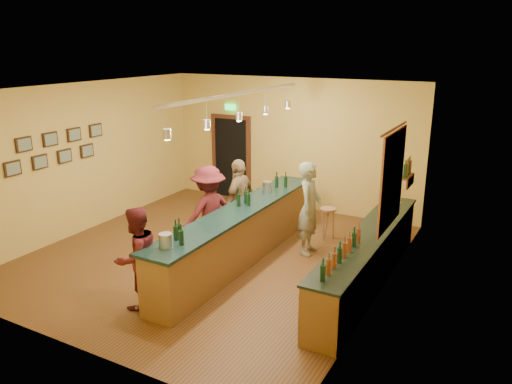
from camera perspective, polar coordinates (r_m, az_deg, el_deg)
The scene contains 18 objects.
floor at distance 9.87m, azimuth -4.79°, elevation -7.16°, with size 7.00×7.00×0.00m, color #582D19.
ceiling at distance 9.06m, azimuth -5.29°, elevation 11.68°, with size 6.50×7.00×0.02m, color silver.
wall_back at distance 12.33m, azimuth 4.01°, elevation 5.52°, with size 6.50×0.02×3.20m, color #E1B654.
wall_front at distance 6.85m, azimuth -21.42°, elevation -4.86°, with size 6.50×0.02×3.20m, color #E1B654.
wall_left at distance 11.42m, azimuth -18.80°, elevation 3.76°, with size 0.02×7.00×3.20m, color #E1B654.
wall_right at distance 8.07m, azimuth 14.62°, elevation -1.02°, with size 0.02×7.00×3.20m, color #E1B654.
doorway at distance 13.18m, azimuth -2.82°, elevation 4.17°, with size 1.15×0.09×2.48m.
tapestry at distance 8.38m, azimuth 15.30°, elevation 1.36°, with size 0.03×1.40×1.60m, color maroon.
bottle_shelf at distance 9.86m, azimuth 16.98°, elevation 2.38°, with size 0.17×0.55×0.54m.
picture_grid at distance 10.84m, azimuth -21.71°, elevation 4.71°, with size 0.06×2.20×0.70m, color #382111, non-canonical shape.
back_counter at distance 8.68m, azimuth 12.58°, elevation -7.46°, with size 0.60×4.55×1.27m.
tasting_bar at distance 9.34m, azimuth -1.84°, elevation -4.49°, with size 0.73×5.10×1.38m.
pendant_track at distance 8.77m, azimuth -1.97°, elevation 10.15°, with size 0.11×4.60×0.50m.
bartender at distance 9.68m, azimuth 6.13°, elevation -1.86°, with size 0.67×0.44×1.83m, color gray.
customer_a at distance 7.93m, azimuth -13.46°, elevation -7.34°, with size 0.79×0.62×1.62m, color #59191E.
customer_b at distance 10.27m, azimuth -1.87°, elevation -0.95°, with size 1.02×0.42×1.74m, color #997A51.
customer_c at distance 9.51m, azimuth -5.43°, elevation -2.30°, with size 1.16×0.67×1.80m, color #59191E.
bar_stool at distance 10.53m, azimuth 8.23°, elevation -2.61°, with size 0.33×0.33×0.68m.
Camera 1 is at (5.02, -7.50, 3.98)m, focal length 35.00 mm.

